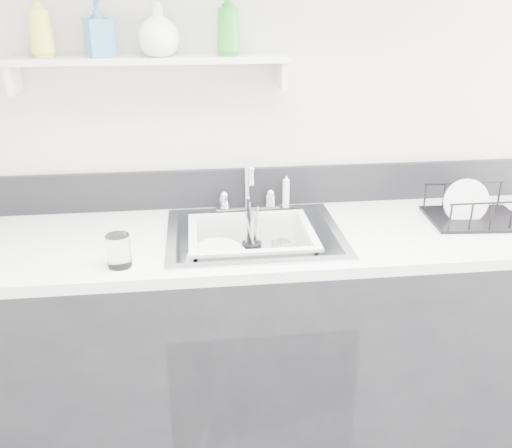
{
  "coord_description": "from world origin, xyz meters",
  "views": [
    {
      "loc": [
        -0.21,
        -0.62,
        1.73
      ],
      "look_at": [
        0.0,
        1.14,
        0.98
      ],
      "focal_mm": 38.0,
      "sensor_mm": 36.0,
      "label": 1
    }
  ],
  "objects": [
    {
      "name": "wash_tub",
      "position": [
        -0.01,
        1.2,
        0.84
      ],
      "size": [
        0.53,
        0.46,
        0.18
      ],
      "primitive_type": null,
      "rotation": [
        0.0,
        0.0,
        -0.19
      ],
      "color": "white",
      "rests_on": "sink"
    },
    {
      "name": "soap_bottle_d",
      "position": [
        -0.07,
        1.4,
        1.64
      ],
      "size": [
        0.11,
        0.11,
        0.22
      ],
      "primitive_type": "imported",
      "rotation": [
        0.0,
        0.0,
        -0.43
      ],
      "color": "green",
      "rests_on": "wall_shelf"
    },
    {
      "name": "plate_stack",
      "position": [
        -0.13,
        1.16,
        0.8
      ],
      "size": [
        0.28,
        0.28,
        0.11
      ],
      "rotation": [
        0.0,
        0.0,
        -0.31
      ],
      "color": "white",
      "rests_on": "wash_tub"
    },
    {
      "name": "tumbler_in_tub",
      "position": [
        0.1,
        1.22,
        0.82
      ],
      "size": [
        0.09,
        0.09,
        0.1
      ],
      "primitive_type": "cylinder",
      "rotation": [
        0.0,
        0.0,
        0.26
      ],
      "color": "white",
      "rests_on": "wash_tub"
    },
    {
      "name": "backsplash",
      "position": [
        0.0,
        1.49,
        1.0
      ],
      "size": [
        3.2,
        0.02,
        0.16
      ],
      "primitive_type": "cube",
      "color": "black",
      "rests_on": "counter_run"
    },
    {
      "name": "tumbler_counter",
      "position": [
        -0.46,
        0.99,
        0.97
      ],
      "size": [
        0.1,
        0.1,
        0.11
      ],
      "primitive_type": "cylinder",
      "rotation": [
        0.0,
        0.0,
        -0.4
      ],
      "color": "white",
      "rests_on": "counter_run"
    },
    {
      "name": "side_sprayer",
      "position": [
        0.16,
        1.44,
        0.99
      ],
      "size": [
        0.03,
        0.03,
        0.14
      ],
      "primitive_type": "cylinder",
      "color": "white",
      "rests_on": "counter_run"
    },
    {
      "name": "dish_rack",
      "position": [
        0.87,
        1.22,
        0.98
      ],
      "size": [
        0.37,
        0.29,
        0.12
      ],
      "primitive_type": null,
      "rotation": [
        0.0,
        0.0,
        -0.08
      ],
      "color": "black",
      "rests_on": "counter_run"
    },
    {
      "name": "soap_bottle_a",
      "position": [
        -0.71,
        1.41,
        1.64
      ],
      "size": [
        0.11,
        0.11,
        0.21
      ],
      "primitive_type": "imported",
      "rotation": [
        0.0,
        0.0,
        0.4
      ],
      "color": "#E6DF4E",
      "rests_on": "wall_shelf"
    },
    {
      "name": "soap_bottle_b",
      "position": [
        -0.52,
        1.42,
        1.63
      ],
      "size": [
        0.11,
        0.11,
        0.19
      ],
      "primitive_type": "imported",
      "rotation": [
        0.0,
        0.0,
        0.43
      ],
      "color": "teal",
      "rests_on": "wall_shelf"
    },
    {
      "name": "soap_bottle_c",
      "position": [
        -0.31,
        1.4,
        1.62
      ],
      "size": [
        0.19,
        0.19,
        0.19
      ],
      "primitive_type": "imported",
      "rotation": [
        0.0,
        0.0,
        0.42
      ],
      "color": "white",
      "rests_on": "wall_shelf"
    },
    {
      "name": "utensil_cup",
      "position": [
        -0.01,
        1.24,
        0.82
      ],
      "size": [
        0.08,
        0.08,
        0.25
      ],
      "rotation": [
        0.0,
        0.0,
        -0.31
      ],
      "color": "black",
      "rests_on": "wash_tub"
    },
    {
      "name": "room_shell",
      "position": [
        0.0,
        0.39,
        1.68
      ],
      "size": [
        3.5,
        3.0,
        2.6
      ],
      "color": "silver",
      "rests_on": "ground"
    },
    {
      "name": "sink",
      "position": [
        0.0,
        1.19,
        0.83
      ],
      "size": [
        0.64,
        0.52,
        0.2
      ],
      "primitive_type": null,
      "color": "silver",
      "rests_on": "counter_run"
    },
    {
      "name": "wall_shelf",
      "position": [
        -0.35,
        1.42,
        1.51
      ],
      "size": [
        1.0,
        0.16,
        0.12
      ],
      "color": "silver",
      "rests_on": "room_shell"
    },
    {
      "name": "faucet",
      "position": [
        0.0,
        1.44,
        0.98
      ],
      "size": [
        0.26,
        0.18,
        0.23
      ],
      "color": "silver",
      "rests_on": "counter_run"
    },
    {
      "name": "counter_run",
      "position": [
        0.0,
        1.19,
        0.46
      ],
      "size": [
        3.2,
        0.62,
        0.92
      ],
      "color": "black",
      "rests_on": "ground"
    },
    {
      "name": "ladle",
      "position": [
        -0.03,
        1.19,
        0.8
      ],
      "size": [
        0.21,
        0.26,
        0.07
      ],
      "primitive_type": null,
      "rotation": [
        0.0,
        0.0,
        -0.99
      ],
      "color": "silver",
      "rests_on": "wash_tub"
    },
    {
      "name": "bowl_small",
      "position": [
        0.06,
        1.12,
        0.79
      ],
      "size": [
        0.15,
        0.15,
        0.04
      ],
      "primitive_type": "imported",
      "rotation": [
        0.0,
        0.0,
        0.32
      ],
      "color": "white",
      "rests_on": "wash_tub"
    }
  ]
}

